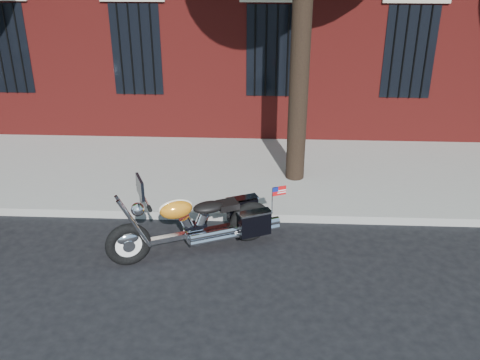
{
  "coord_description": "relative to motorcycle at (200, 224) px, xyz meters",
  "views": [
    {
      "loc": [
        -0.11,
        -6.83,
        4.53
      ],
      "look_at": [
        -0.49,
        0.8,
        1.02
      ],
      "focal_mm": 40.0,
      "sensor_mm": 36.0,
      "label": 1
    }
  ],
  "objects": [
    {
      "name": "motorcycle",
      "position": [
        0.0,
        0.0,
        0.0
      ],
      "size": [
        2.68,
        1.45,
        1.39
      ],
      "rotation": [
        0.0,
        0.0,
        0.41
      ],
      "color": "black",
      "rests_on": "ground"
    },
    {
      "name": "ground",
      "position": [
        1.08,
        -0.34,
        -0.47
      ],
      "size": [
        120.0,
        120.0,
        0.0
      ],
      "primitive_type": "plane",
      "color": "black",
      "rests_on": "ground"
    },
    {
      "name": "sidewalk",
      "position": [
        1.08,
        2.92,
        -0.4
      ],
      "size": [
        40.0,
        3.6,
        0.15
      ],
      "primitive_type": "cube",
      "color": "gray",
      "rests_on": "ground"
    },
    {
      "name": "curb",
      "position": [
        1.08,
        1.04,
        -0.4
      ],
      "size": [
        40.0,
        0.16,
        0.15
      ],
      "primitive_type": "cube",
      "color": "gray",
      "rests_on": "ground"
    }
  ]
}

